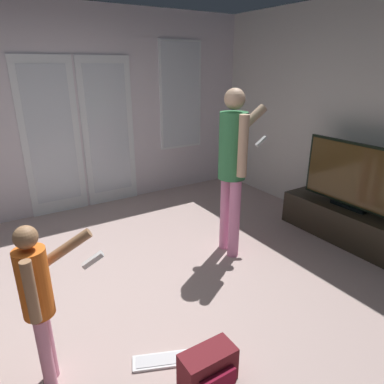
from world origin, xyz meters
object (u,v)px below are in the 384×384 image
object	(u,v)px
tv_stand	(345,224)
person_adult	(233,160)
flat_screen_tv	(353,176)
backpack	(209,368)
person_child	(39,295)
loose_keyboard	(166,360)

from	to	relation	value
tv_stand	person_adult	distance (m)	1.58
flat_screen_tv	backpack	size ratio (longest dim) A/B	3.28
person_adult	person_child	distance (m)	2.09
person_adult	loose_keyboard	size ratio (longest dim) A/B	3.69
flat_screen_tv	loose_keyboard	xyz separation A→B (m)	(-2.53, -0.45, -0.75)
person_child	person_adult	bearing A→B (deg)	20.00
person_child	backpack	distance (m)	1.11
flat_screen_tv	person_child	bearing A→B (deg)	-175.95
flat_screen_tv	loose_keyboard	bearing A→B (deg)	-169.82
tv_stand	loose_keyboard	size ratio (longest dim) A/B	3.24
person_child	backpack	bearing A→B (deg)	-32.08
person_child	loose_keyboard	xyz separation A→B (m)	(0.67, -0.23, -0.65)
flat_screen_tv	backpack	xyz separation A→B (m)	(-2.38, -0.74, -0.64)
tv_stand	loose_keyboard	world-z (taller)	tv_stand
flat_screen_tv	person_adult	bearing A→B (deg)	159.19
person_adult	person_child	xyz separation A→B (m)	(-1.94, -0.71, -0.35)
tv_stand	person_child	world-z (taller)	person_child
backpack	flat_screen_tv	bearing A→B (deg)	17.28
person_child	loose_keyboard	distance (m)	0.96
person_adult	loose_keyboard	distance (m)	1.87
tv_stand	flat_screen_tv	distance (m)	0.56
flat_screen_tv	tv_stand	bearing A→B (deg)	-64.99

